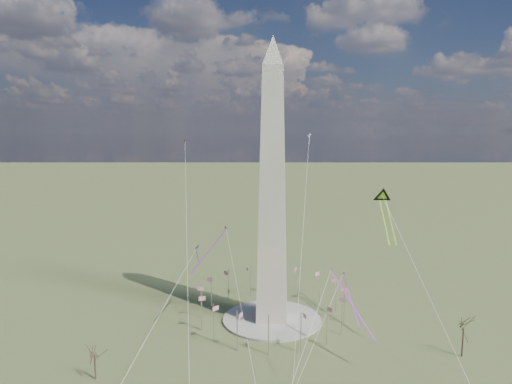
{
  "coord_description": "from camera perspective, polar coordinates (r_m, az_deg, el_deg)",
  "views": [
    {
      "loc": [
        6.12,
        -159.11,
        68.77
      ],
      "look_at": [
        -5.82,
        0.0,
        47.35
      ],
      "focal_mm": 32.0,
      "sensor_mm": 36.0,
      "label": 1
    }
  ],
  "objects": [
    {
      "name": "kite_streamer_left",
      "position": [
        148.27,
        11.1,
        -12.26
      ],
      "size": [
        12.73,
        20.93,
        16.01
      ],
      "rotation": [
        0.0,
        0.0,
        3.66
      ],
      "color": "#F53826",
      "rests_on": "ground"
    },
    {
      "name": "tree_near",
      "position": [
        157.93,
        24.52,
        -15.03
      ],
      "size": [
        7.78,
        7.78,
        13.62
      ],
      "color": "#48352C",
      "rests_on": "ground"
    },
    {
      "name": "kite_small_white",
      "position": [
        200.18,
        6.69,
        6.97
      ],
      "size": [
        1.83,
        1.62,
        4.86
      ],
      "rotation": [
        0.0,
        0.0,
        3.18
      ],
      "color": "white",
      "rests_on": "ground"
    },
    {
      "name": "washington_monument",
      "position": [
        160.59,
        2.07,
        0.19
      ],
      "size": [
        15.56,
        15.56,
        100.0
      ],
      "color": "beige",
      "rests_on": "plaza"
    },
    {
      "name": "flagpole_ring",
      "position": [
        170.69,
        2.0,
        -13.48
      ],
      "size": [
        54.4,
        54.4,
        13.0
      ],
      "color": "silver",
      "rests_on": "ground"
    },
    {
      "name": "plaza",
      "position": [
        173.29,
        1.99,
        -15.6
      ],
      "size": [
        36.0,
        36.0,
        0.8
      ],
      "primitive_type": "cylinder",
      "color": "#A6A498",
      "rests_on": "ground"
    },
    {
      "name": "kite_delta_black",
      "position": [
        176.1,
        15.59,
        -0.85
      ],
      "size": [
        7.7,
        20.8,
        17.4
      ],
      "rotation": [
        0.0,
        0.0,
        3.16
      ],
      "color": "black",
      "rests_on": "ground"
    },
    {
      "name": "kite_small_red",
      "position": [
        198.9,
        -8.86,
        6.31
      ],
      "size": [
        1.11,
        1.77,
        4.28
      ],
      "rotation": [
        0.0,
        0.0,
        2.85
      ],
      "color": "red",
      "rests_on": "ground"
    },
    {
      "name": "tree_far",
      "position": [
        141.42,
        -19.55,
        -18.47
      ],
      "size": [
        6.05,
        6.05,
        10.59
      ],
      "color": "#48352C",
      "rests_on": "ground"
    },
    {
      "name": "kite_streamer_right",
      "position": [
        173.85,
        11.52,
        -12.17
      ],
      "size": [
        5.03,
        19.81,
        13.71
      ],
      "rotation": [
        0.0,
        0.0,
        3.33
      ],
      "color": "#F53826",
      "rests_on": "ground"
    },
    {
      "name": "ground",
      "position": [
        173.45,
        1.99,
        -15.72
      ],
      "size": [
        2000.0,
        2000.0,
        0.0
      ],
      "primitive_type": "plane",
      "color": "#51562B",
      "rests_on": "ground"
    },
    {
      "name": "kite_diamond_purple",
      "position": [
        178.6,
        -7.35,
        -7.15
      ],
      "size": [
        1.48,
        2.63,
        8.1
      ],
      "rotation": [
        0.0,
        0.0,
        2.85
      ],
      "color": "navy",
      "rests_on": "ground"
    },
    {
      "name": "kite_streamer_mid",
      "position": [
        160.86,
        -5.32,
        -6.52
      ],
      "size": [
        10.98,
        17.09,
        13.23
      ],
      "rotation": [
        0.0,
        0.0,
        2.6
      ],
      "color": "#F53826",
      "rests_on": "ground"
    }
  ]
}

